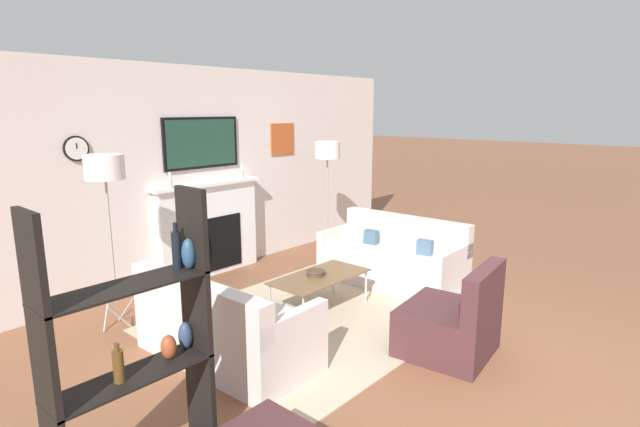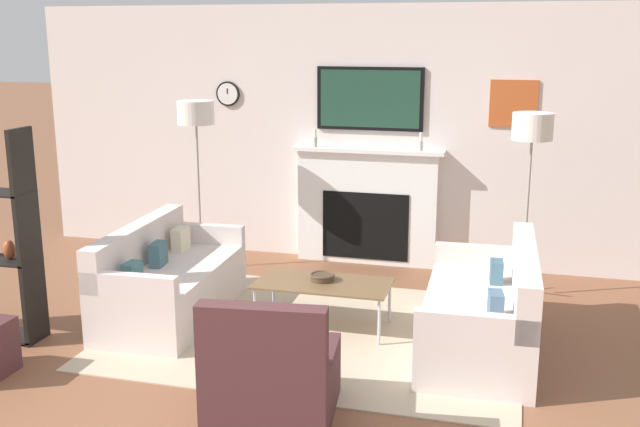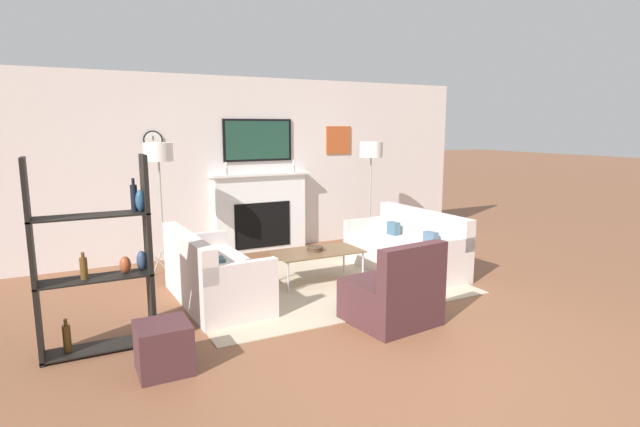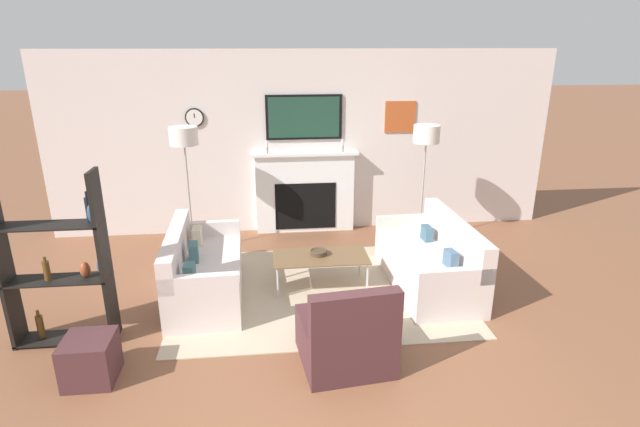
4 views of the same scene
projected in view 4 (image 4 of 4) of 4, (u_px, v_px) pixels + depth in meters
fireplace_wall at (304, 151)px, 7.49m from camera, size 7.55×0.28×2.70m
area_rug at (319, 290)px, 5.91m from camera, size 3.29×2.45×0.01m
couch_left at (202, 273)px, 5.68m from camera, size 0.84×1.68×0.81m
couch_right at (431, 263)px, 5.96m from camera, size 0.87×1.80×0.82m
armchair at (346, 337)px, 4.47m from camera, size 0.87×0.84×0.85m
coffee_table at (321, 258)px, 5.87m from camera, size 1.11×0.56×0.40m
decorative_bowl at (319, 252)px, 5.89m from camera, size 0.21×0.21×0.06m
floor_lamp_left at (184, 138)px, 6.50m from camera, size 0.37×0.37×1.76m
floor_lamp_right at (426, 136)px, 6.84m from camera, size 0.36×0.36×1.72m
shelf_unit at (59, 265)px, 4.67m from camera, size 0.94×0.28×1.71m
ottoman at (90, 359)px, 4.29m from camera, size 0.42×0.42×0.40m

